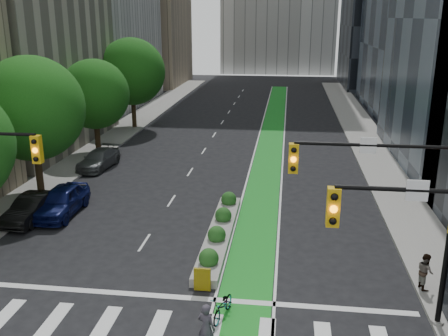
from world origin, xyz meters
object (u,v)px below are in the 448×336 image
(bicycle, at_px, (223,306))
(pedestrian_near, at_px, (425,271))
(median_planter, at_px, (220,231))
(parked_car_left_mid, at_px, (32,208))
(cyclist, at_px, (206,328))
(parked_car_left_far, at_px, (99,159))
(parked_car_left_near, at_px, (61,201))

(bicycle, xyz_separation_m, pedestrian_near, (8.01, 2.93, 0.45))
(median_planter, distance_m, parked_car_left_mid, 10.75)
(cyclist, distance_m, pedestrian_near, 9.69)
(parked_car_left_far, bearing_deg, pedestrian_near, -31.48)
(median_planter, height_order, bicycle, median_planter)
(parked_car_left_near, height_order, parked_car_left_far, parked_car_left_near)
(parked_car_left_mid, bearing_deg, median_planter, -2.56)
(parked_car_left_mid, bearing_deg, parked_car_left_near, 41.31)
(cyclist, bearing_deg, pedestrian_near, -126.63)
(parked_car_left_far, bearing_deg, bicycle, -50.93)
(median_planter, distance_m, parked_car_left_far, 15.45)
(bicycle, distance_m, parked_car_left_far, 21.62)
(bicycle, distance_m, parked_car_left_mid, 14.24)
(cyclist, height_order, parked_car_left_near, cyclist)
(parked_car_left_far, xyz_separation_m, pedestrian_near, (19.80, -15.19, 0.25))
(cyclist, xyz_separation_m, pedestrian_near, (8.30, 5.00, 0.01))
(pedestrian_near, bearing_deg, parked_car_left_near, 59.51)
(bicycle, bearing_deg, parked_car_left_near, 153.18)
(cyclist, distance_m, parked_car_left_far, 23.23)
(median_planter, xyz_separation_m, bicycle, (1.09, -6.98, 0.10))
(parked_car_left_far, bearing_deg, median_planter, -40.16)
(parked_car_left_near, height_order, parked_car_left_mid, parked_car_left_near)
(median_planter, distance_m, pedestrian_near, 9.97)
(parked_car_left_near, relative_size, pedestrian_near, 3.14)
(cyclist, bearing_deg, bicycle, -75.77)
(bicycle, xyz_separation_m, cyclist, (-0.29, -2.06, 0.44))
(median_planter, bearing_deg, parked_car_left_mid, 174.63)
(cyclist, height_order, pedestrian_near, cyclist)
(parked_car_left_near, xyz_separation_m, parked_car_left_far, (-1.27, 9.13, -0.15))
(median_planter, xyz_separation_m, cyclist, (0.80, -9.04, 0.54))
(bicycle, relative_size, parked_car_left_far, 0.39)
(bicycle, distance_m, parked_car_left_near, 13.85)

